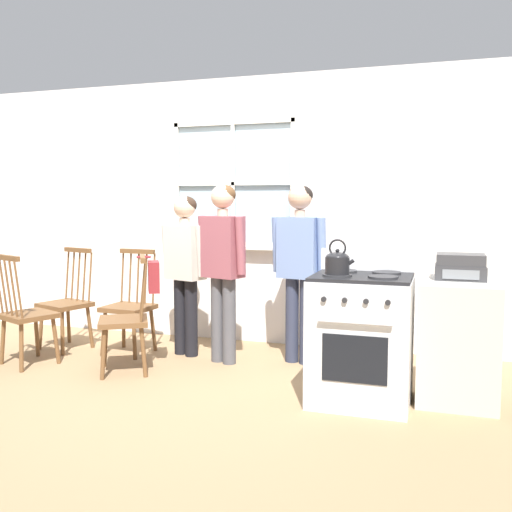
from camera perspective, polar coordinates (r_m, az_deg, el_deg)
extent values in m
plane|color=#937551|center=(4.81, -6.85, -12.09)|extent=(16.00, 16.00, 0.00)
cube|color=white|center=(6.80, -17.22, 4.38)|extent=(2.43, 0.06, 2.70)
cube|color=white|center=(5.55, 17.39, 4.21)|extent=(2.66, 0.06, 2.70)
cube|color=white|center=(5.99, -2.20, -3.68)|extent=(1.31, 0.06, 0.99)
cube|color=white|center=(6.01, -2.27, 15.39)|extent=(1.31, 0.06, 0.43)
cube|color=silver|center=(5.86, -2.49, 0.86)|extent=(1.37, 0.10, 0.03)
cube|color=#9EB7C6|center=(5.93, -2.21, 7.23)|extent=(1.25, 0.01, 1.22)
cube|color=silver|center=(5.91, -2.31, 7.24)|extent=(0.04, 0.02, 1.28)
cube|color=silver|center=(5.91, -2.31, 7.24)|extent=(1.31, 0.02, 0.04)
cube|color=silver|center=(6.16, -7.90, 7.12)|extent=(0.04, 0.03, 1.28)
cube|color=silver|center=(5.71, 3.71, 7.30)|extent=(0.04, 0.03, 1.28)
cube|color=silver|center=(5.96, -2.33, 13.20)|extent=(1.31, 0.03, 0.04)
cube|color=silver|center=(5.92, -2.29, 1.24)|extent=(1.31, 0.03, 0.04)
cube|color=brown|center=(4.98, -13.13, -6.37)|extent=(0.56, 0.56, 0.04)
cylinder|color=brown|center=(5.20, -14.83, -8.51)|extent=(0.09, 0.06, 0.42)
cylinder|color=brown|center=(4.87, -15.02, -9.46)|extent=(0.06, 0.09, 0.42)
cylinder|color=brown|center=(5.19, -11.26, -8.45)|extent=(0.06, 0.09, 0.42)
cylinder|color=brown|center=(4.86, -11.20, -9.40)|extent=(0.09, 0.06, 0.42)
cylinder|color=brown|center=(5.11, -11.25, -3.11)|extent=(0.07, 0.05, 0.51)
cylinder|color=brown|center=(5.02, -11.24, -3.26)|extent=(0.07, 0.05, 0.51)
cylinder|color=brown|center=(4.93, -11.22, -3.41)|extent=(0.07, 0.05, 0.51)
cylinder|color=brown|center=(4.84, -11.20, -3.57)|extent=(0.07, 0.05, 0.51)
cylinder|color=brown|center=(4.75, -11.18, -3.74)|extent=(0.07, 0.05, 0.51)
cube|color=brown|center=(4.90, -11.28, -0.27)|extent=(0.23, 0.35, 0.04)
cube|color=brown|center=(5.58, -12.66, -5.09)|extent=(0.45, 0.43, 0.04)
cylinder|color=brown|center=(5.60, -14.99, -7.52)|extent=(0.07, 0.07, 0.42)
cylinder|color=brown|center=(5.40, -12.08, -7.92)|extent=(0.07, 0.07, 0.42)
cylinder|color=brown|center=(5.85, -13.09, -6.92)|extent=(0.07, 0.07, 0.42)
cylinder|color=brown|center=(5.66, -10.25, -7.27)|extent=(0.07, 0.07, 0.42)
cylinder|color=brown|center=(5.78, -13.22, -2.17)|extent=(0.02, 0.07, 0.51)
cylinder|color=brown|center=(5.73, -12.48, -2.22)|extent=(0.02, 0.07, 0.51)
cylinder|color=brown|center=(5.68, -11.73, -2.27)|extent=(0.02, 0.07, 0.51)
cylinder|color=brown|center=(5.63, -10.97, -2.32)|extent=(0.02, 0.07, 0.51)
cylinder|color=brown|center=(5.58, -10.20, -2.37)|extent=(0.02, 0.07, 0.51)
cube|color=brown|center=(5.65, -11.79, 0.46)|extent=(0.38, 0.07, 0.04)
cube|color=brown|center=(5.47, -21.80, -5.55)|extent=(0.54, 0.53, 0.04)
cylinder|color=brown|center=(5.45, -19.38, -7.99)|extent=(0.08, 0.06, 0.42)
cylinder|color=brown|center=(5.74, -21.08, -7.37)|extent=(0.06, 0.08, 0.42)
cylinder|color=brown|center=(5.30, -22.42, -8.46)|extent=(0.06, 0.08, 0.42)
cylinder|color=brown|center=(5.60, -23.99, -7.79)|extent=(0.08, 0.06, 0.42)
cylinder|color=brown|center=(5.20, -22.66, -3.27)|extent=(0.04, 0.07, 0.51)
cylinder|color=brown|center=(5.28, -23.09, -3.16)|extent=(0.04, 0.07, 0.51)
cylinder|color=brown|center=(5.36, -23.52, -3.06)|extent=(0.04, 0.07, 0.51)
cylinder|color=brown|center=(5.44, -23.93, -2.95)|extent=(0.04, 0.07, 0.51)
cube|color=brown|center=(5.33, -23.62, -0.16)|extent=(0.37, 0.18, 0.04)
cube|color=brown|center=(5.92, -18.57, -4.65)|extent=(0.52, 0.51, 0.04)
cylinder|color=brown|center=(6.01, -20.71, -6.80)|extent=(0.08, 0.06, 0.42)
cylinder|color=brown|center=(5.74, -18.79, -7.31)|extent=(0.06, 0.08, 0.42)
cylinder|color=brown|center=(6.19, -18.24, -6.38)|extent=(0.06, 0.08, 0.42)
cylinder|color=brown|center=(5.92, -16.27, -6.84)|extent=(0.08, 0.06, 0.42)
cylinder|color=brown|center=(6.12, -18.35, -1.88)|extent=(0.04, 0.07, 0.51)
cylinder|color=brown|center=(6.05, -17.85, -1.95)|extent=(0.04, 0.07, 0.51)
cylinder|color=brown|center=(5.98, -17.33, -2.02)|extent=(0.04, 0.07, 0.51)
cylinder|color=brown|center=(5.91, -16.80, -2.09)|extent=(0.04, 0.07, 0.51)
cylinder|color=brown|center=(5.84, -16.26, -2.17)|extent=(0.04, 0.07, 0.51)
cube|color=brown|center=(5.95, -17.40, 0.57)|extent=(0.37, 0.15, 0.04)
cylinder|color=black|center=(5.49, -7.56, -5.98)|extent=(0.12, 0.12, 0.72)
cylinder|color=black|center=(5.40, -6.50, -6.17)|extent=(0.12, 0.12, 0.72)
cube|color=beige|center=(5.36, -7.11, 0.40)|extent=(0.41, 0.31, 0.51)
cylinder|color=beige|center=(5.49, -8.90, 0.71)|extent=(0.11, 0.13, 0.47)
cylinder|color=beige|center=(5.20, -5.52, 0.49)|extent=(0.11, 0.13, 0.47)
cylinder|color=beige|center=(5.34, -7.15, 3.45)|extent=(0.10, 0.10, 0.06)
sphere|color=beige|center=(5.34, -7.16, 4.87)|extent=(0.20, 0.20, 0.20)
ellipsoid|color=#332319|center=(5.35, -7.05, 5.07)|extent=(0.21, 0.21, 0.17)
cylinder|color=#4C4C51|center=(5.20, -3.86, -6.31)|extent=(0.12, 0.12, 0.78)
cylinder|color=#4C4C51|center=(5.12, -2.70, -6.50)|extent=(0.12, 0.12, 0.78)
cube|color=#934C56|center=(5.06, -3.32, 0.93)|extent=(0.40, 0.31, 0.54)
cylinder|color=#934C56|center=(5.19, -5.27, 1.26)|extent=(0.11, 0.13, 0.50)
cylinder|color=#934C56|center=(4.91, -1.57, 1.05)|extent=(0.11, 0.13, 0.50)
cylinder|color=beige|center=(5.05, -3.34, 4.38)|extent=(0.10, 0.10, 0.07)
sphere|color=beige|center=(5.05, -3.35, 5.95)|extent=(0.21, 0.21, 0.21)
ellipsoid|color=brown|center=(5.06, -3.24, 6.16)|extent=(0.21, 0.21, 0.17)
cylinder|color=#2D3347|center=(5.18, 3.63, -6.37)|extent=(0.12, 0.12, 0.77)
cylinder|color=#2D3347|center=(5.13, 5.04, -6.51)|extent=(0.12, 0.12, 0.77)
cube|color=#6B84B7|center=(5.06, 4.38, 0.85)|extent=(0.40, 0.28, 0.54)
cylinder|color=#6B84B7|center=(5.14, 2.08, 1.17)|extent=(0.10, 0.12, 0.50)
cylinder|color=#6B84B7|center=(4.95, 6.58, 0.98)|extent=(0.10, 0.12, 0.50)
cylinder|color=tan|center=(5.05, 4.41, 4.28)|extent=(0.10, 0.10, 0.07)
sphere|color=tan|center=(5.05, 4.42, 5.86)|extent=(0.21, 0.21, 0.21)
ellipsoid|color=black|center=(5.06, 4.49, 6.07)|extent=(0.22, 0.22, 0.17)
cube|color=silver|center=(4.22, 10.48, -8.28)|extent=(0.70, 0.64, 0.90)
cube|color=black|center=(4.13, 10.59, -2.04)|extent=(0.69, 0.61, 0.02)
cylinder|color=#2D2D30|center=(4.03, 8.11, -1.94)|extent=(0.20, 0.20, 0.02)
cylinder|color=#2D2D30|center=(3.99, 12.60, -2.09)|extent=(0.20, 0.20, 0.02)
cylinder|color=#2D2D30|center=(4.28, 8.72, -1.52)|extent=(0.20, 0.20, 0.02)
cylinder|color=#2D2D30|center=(4.24, 12.94, -1.66)|extent=(0.20, 0.20, 0.02)
cube|color=silver|center=(4.41, 11.11, -0.39)|extent=(0.70, 0.06, 0.16)
cube|color=black|center=(3.92, 9.81, -10.14)|extent=(0.44, 0.01, 0.32)
cylinder|color=silver|center=(3.84, 9.83, -6.59)|extent=(0.49, 0.02, 0.02)
cylinder|color=#232326|center=(3.86, 6.78, -4.31)|extent=(0.04, 0.02, 0.04)
cylinder|color=#232326|center=(3.84, 8.85, -4.40)|extent=(0.04, 0.02, 0.04)
cylinder|color=#232326|center=(3.82, 10.94, -4.49)|extent=(0.04, 0.02, 0.04)
cylinder|color=#232326|center=(3.80, 13.05, -4.56)|extent=(0.04, 0.02, 0.04)
cylinder|color=black|center=(4.02, 8.13, -0.96)|extent=(0.17, 0.17, 0.12)
ellipsoid|color=black|center=(4.01, 8.14, -0.11)|extent=(0.16, 0.16, 0.07)
sphere|color=black|center=(4.01, 8.15, 0.53)|extent=(0.03, 0.03, 0.03)
cylinder|color=black|center=(4.01, 9.27, -0.74)|extent=(0.08, 0.03, 0.07)
torus|color=black|center=(4.01, 8.15, 0.81)|extent=(0.12, 0.01, 0.12)
cylinder|color=#42474C|center=(5.89, -3.54, 1.42)|extent=(0.13, 0.13, 0.08)
cylinder|color=#33261C|center=(5.89, -3.54, 1.73)|extent=(0.12, 0.12, 0.01)
cone|color=#2D7038|center=(5.88, -3.35, 2.97)|extent=(0.07, 0.05, 0.24)
cone|color=#2D7038|center=(5.90, -3.45, 2.31)|extent=(0.04, 0.06, 0.11)
cone|color=#2D7038|center=(5.90, -3.65, 2.84)|extent=(0.09, 0.08, 0.22)
cone|color=#2D7038|center=(5.88, -3.74, 2.74)|extent=(0.06, 0.05, 0.20)
cone|color=#2D7038|center=(5.87, -3.64, 2.34)|extent=(0.04, 0.06, 0.12)
cone|color=#2D7038|center=(5.86, -3.45, 3.00)|extent=(0.10, 0.08, 0.25)
cube|color=maroon|center=(4.92, -10.19, -2.05)|extent=(0.19, 0.24, 0.26)
torus|color=maroon|center=(4.90, -11.16, -0.09)|extent=(0.17, 0.17, 0.01)
cube|color=beige|center=(4.37, 19.52, -8.23)|extent=(0.55, 0.50, 0.87)
cube|color=beige|center=(4.29, 19.71, -2.37)|extent=(0.55, 0.50, 0.03)
cube|color=#38383A|center=(4.26, 19.74, -1.54)|extent=(0.34, 0.28, 0.10)
cube|color=#38383A|center=(4.25, 19.78, -0.33)|extent=(0.32, 0.27, 0.08)
cube|color=gray|center=(4.12, 19.79, -1.77)|extent=(0.24, 0.01, 0.06)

